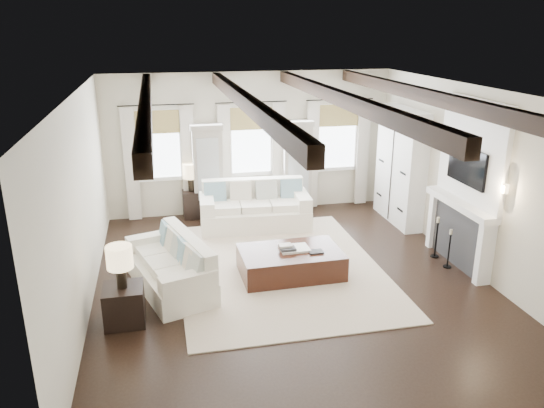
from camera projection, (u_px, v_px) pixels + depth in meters
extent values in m
plane|color=black|center=(291.00, 280.00, 9.10)|extent=(7.50, 7.50, 0.00)
cube|color=beige|center=(251.00, 143.00, 12.06)|extent=(6.50, 0.04, 3.20)
cube|color=beige|center=(388.00, 304.00, 5.12)|extent=(6.50, 0.04, 3.20)
cube|color=beige|center=(81.00, 205.00, 7.93)|extent=(0.04, 7.50, 3.20)
cube|color=beige|center=(472.00, 179.00, 9.25)|extent=(0.04, 7.50, 3.20)
cube|color=white|center=(293.00, 91.00, 8.07)|extent=(6.50, 7.50, 0.04)
cube|color=black|center=(146.00, 104.00, 7.66)|extent=(0.16, 7.40, 0.22)
cube|color=black|center=(244.00, 101.00, 7.96)|extent=(0.16, 7.40, 0.22)
cube|color=black|center=(339.00, 98.00, 8.26)|extent=(0.16, 7.40, 0.22)
cube|color=black|center=(424.00, 95.00, 8.56)|extent=(0.16, 7.40, 0.22)
cube|color=white|center=(159.00, 146.00, 11.60)|extent=(0.90, 0.03, 1.45)
cube|color=#9D8849|center=(157.00, 122.00, 11.37)|extent=(0.94, 0.04, 0.50)
cube|color=beige|center=(131.00, 165.00, 11.50)|extent=(0.28, 0.08, 2.50)
cube|color=beige|center=(189.00, 162.00, 11.75)|extent=(0.28, 0.08, 2.50)
cylinder|color=black|center=(156.00, 105.00, 11.20)|extent=(1.60, 0.02, 0.02)
cube|color=white|center=(251.00, 141.00, 12.01)|extent=(0.90, 0.03, 1.45)
cube|color=#9D8849|center=(251.00, 119.00, 11.79)|extent=(0.94, 0.04, 0.50)
cube|color=beige|center=(225.00, 160.00, 11.92)|extent=(0.28, 0.08, 2.50)
cube|color=beige|center=(278.00, 157.00, 12.17)|extent=(0.28, 0.08, 2.50)
cylinder|color=black|center=(251.00, 102.00, 11.62)|extent=(1.60, 0.02, 0.02)
cube|color=white|center=(337.00, 138.00, 12.43)|extent=(0.90, 0.03, 1.45)
cube|color=#9D8849|center=(339.00, 115.00, 12.20)|extent=(0.94, 0.04, 0.50)
cube|color=beige|center=(312.00, 156.00, 12.33)|extent=(0.28, 0.08, 2.50)
cube|color=beige|center=(362.00, 153.00, 12.58)|extent=(0.28, 0.08, 2.50)
cylinder|color=black|center=(340.00, 99.00, 12.04)|extent=(1.60, 0.02, 0.02)
cube|color=#AFA79B|center=(208.00, 174.00, 11.84)|extent=(0.64, 0.38, 2.00)
cube|color=#B2B7BA|center=(208.00, 170.00, 11.60)|extent=(0.48, 0.02, 1.40)
cube|color=#AFA79B|center=(206.00, 127.00, 11.50)|extent=(0.70, 0.42, 0.12)
cube|color=#AFA79B|center=(296.00, 169.00, 12.25)|extent=(0.64, 0.38, 2.00)
cube|color=#B2B7BA|center=(299.00, 165.00, 12.02)|extent=(0.48, 0.02, 1.40)
cube|color=#AFA79B|center=(297.00, 123.00, 11.91)|extent=(0.70, 0.42, 0.12)
cube|color=#252527|center=(460.00, 236.00, 9.57)|extent=(0.18, 1.50, 1.10)
cube|color=black|center=(458.00, 243.00, 9.61)|extent=(0.10, 0.90, 0.70)
cube|color=white|center=(485.00, 254.00, 8.80)|extent=(0.26, 0.14, 1.10)
cube|color=white|center=(436.00, 220.00, 10.32)|extent=(0.26, 0.14, 1.10)
cube|color=white|center=(461.00, 204.00, 9.36)|extent=(0.32, 1.90, 0.12)
cube|color=white|center=(473.00, 152.00, 9.08)|extent=(0.10, 1.90, 1.80)
cube|color=black|center=(467.00, 166.00, 9.14)|extent=(0.07, 1.10, 0.64)
cylinder|color=#FFD899|center=(505.00, 189.00, 8.21)|extent=(0.10, 0.10, 0.14)
cube|color=silver|center=(401.00, 166.00, 11.49)|extent=(0.40, 1.70, 2.50)
cube|color=black|center=(392.00, 167.00, 11.45)|extent=(0.01, 0.02, 2.40)
cube|color=beige|center=(279.00, 267.00, 9.55)|extent=(3.57, 4.69, 0.02)
cube|color=white|center=(255.00, 218.00, 11.39)|extent=(2.38, 1.21, 0.44)
cube|color=white|center=(253.00, 190.00, 11.61)|extent=(2.22, 0.40, 0.55)
cube|color=white|center=(207.00, 204.00, 11.14)|extent=(0.36, 1.01, 0.29)
cube|color=white|center=(301.00, 200.00, 11.42)|extent=(0.36, 1.01, 0.29)
cube|color=white|center=(225.00, 207.00, 11.16)|extent=(0.66, 0.70, 0.15)
cube|color=white|center=(255.00, 206.00, 11.25)|extent=(0.66, 0.70, 0.15)
cube|color=white|center=(285.00, 204.00, 11.34)|extent=(0.66, 0.70, 0.15)
cube|color=#6C99AD|center=(215.00, 193.00, 11.31)|extent=(0.48, 0.27, 0.48)
cube|color=silver|center=(241.00, 192.00, 11.39)|extent=(0.48, 0.27, 0.48)
cube|color=beige|center=(266.00, 191.00, 11.46)|extent=(0.48, 0.27, 0.48)
cube|color=#6C99AD|center=(291.00, 190.00, 11.54)|extent=(0.48, 0.27, 0.48)
cube|color=white|center=(170.00, 277.00, 8.77)|extent=(1.49, 2.24, 0.39)
cube|color=white|center=(189.00, 249.00, 8.79)|extent=(0.78, 1.93, 0.49)
cube|color=white|center=(152.00, 241.00, 9.41)|extent=(0.92, 0.50, 0.25)
cube|color=white|center=(188.00, 282.00, 7.92)|extent=(0.92, 0.50, 0.25)
cube|color=white|center=(155.00, 251.00, 9.13)|extent=(0.72, 0.70, 0.14)
cube|color=white|center=(166.00, 263.00, 8.66)|extent=(0.72, 0.70, 0.14)
cube|color=white|center=(178.00, 277.00, 8.19)|extent=(0.72, 0.70, 0.14)
cube|color=#6C99AD|center=(165.00, 234.00, 9.31)|extent=(0.32, 0.46, 0.43)
cube|color=silver|center=(170.00, 240.00, 9.07)|extent=(0.32, 0.46, 0.43)
cube|color=beige|center=(176.00, 246.00, 8.83)|extent=(0.32, 0.46, 0.43)
cube|color=#6C99AD|center=(182.00, 252.00, 8.59)|extent=(0.32, 0.46, 0.43)
cube|color=silver|center=(189.00, 259.00, 8.34)|extent=(0.32, 0.46, 0.43)
cube|color=beige|center=(196.00, 266.00, 8.10)|extent=(0.32, 0.46, 0.43)
cube|color=black|center=(290.00, 263.00, 9.23)|extent=(1.76, 1.12, 0.46)
cube|color=white|center=(294.00, 249.00, 9.19)|extent=(0.51, 0.39, 0.04)
cube|color=#262628|center=(288.00, 249.00, 9.09)|extent=(0.26, 0.20, 0.04)
cube|color=beige|center=(285.00, 245.00, 9.14)|extent=(0.22, 0.17, 0.03)
cube|color=#262628|center=(316.00, 252.00, 9.08)|extent=(0.24, 0.18, 0.03)
cube|color=black|center=(124.00, 305.00, 7.73)|extent=(0.57, 0.57, 0.57)
cylinder|color=black|center=(121.00, 278.00, 7.58)|extent=(0.15, 0.15, 0.31)
cylinder|color=#F9D89E|center=(119.00, 257.00, 7.48)|extent=(0.37, 0.37, 0.33)
cube|color=black|center=(192.00, 204.00, 11.98)|extent=(0.41, 0.41, 0.62)
cylinder|color=black|center=(191.00, 184.00, 11.83)|extent=(0.14, 0.14, 0.31)
cylinder|color=#F9D89E|center=(191.00, 171.00, 11.73)|extent=(0.37, 0.37, 0.33)
cylinder|color=black|center=(447.00, 267.00, 9.59)|extent=(0.15, 0.15, 0.02)
cylinder|color=black|center=(449.00, 251.00, 9.49)|extent=(0.03, 0.03, 0.65)
cylinder|color=beige|center=(451.00, 232.00, 9.37)|extent=(0.06, 0.06, 0.09)
cylinder|color=black|center=(434.00, 256.00, 10.01)|extent=(0.16, 0.16, 0.02)
cylinder|color=black|center=(436.00, 240.00, 9.90)|extent=(0.03, 0.03, 0.70)
cylinder|color=beige|center=(438.00, 220.00, 9.78)|extent=(0.06, 0.06, 0.10)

